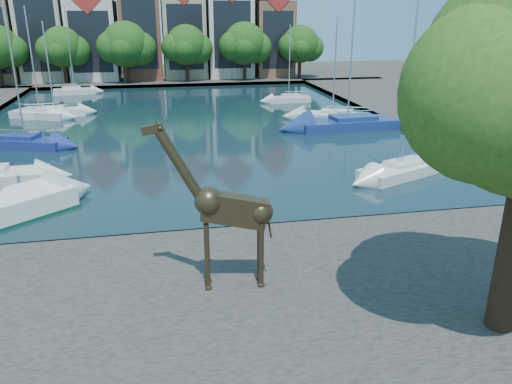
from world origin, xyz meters
TOP-DOWN VIEW (x-y plane):
  - ground at (0.00, 0.00)m, footprint 160.00×160.00m
  - water_basin at (0.00, 24.00)m, footprint 38.00×50.00m
  - near_quay at (0.00, -7.00)m, footprint 50.00×14.00m
  - far_quay at (0.00, 56.00)m, footprint 60.00×16.00m
  - right_quay at (25.00, 24.00)m, footprint 14.00×52.00m
  - townhouse_west_mid at (-17.00, 55.99)m, footprint 5.94×9.18m
  - townhouse_west_inner at (-10.50, 55.99)m, footprint 6.43×9.18m
  - townhouse_center at (-4.00, 55.99)m, footprint 5.44×9.18m
  - townhouse_east_inner at (2.00, 55.99)m, footprint 5.94×9.18m
  - townhouse_east_mid at (8.50, 55.99)m, footprint 6.43×9.18m
  - townhouse_east_end at (15.00, 55.99)m, footprint 5.44×9.18m
  - far_tree_west at (-13.91, 50.49)m, footprint 6.76×5.20m
  - far_tree_mid_west at (-5.89, 50.49)m, footprint 7.80×6.00m
  - far_tree_mid_east at (2.10, 50.49)m, footprint 7.02×5.40m
  - far_tree_east at (10.11, 50.49)m, footprint 7.54×5.80m
  - far_tree_far_east at (18.09, 50.49)m, footprint 6.76×5.20m
  - giraffe_statue at (-0.26, -4.99)m, footprint 4.04×0.85m
  - sailboat_left_b at (-12.00, 18.07)m, footprint 6.16×3.87m
  - sailboat_left_c at (-13.22, 29.44)m, footprint 5.69×3.90m
  - sailboat_left_d at (-12.00, 29.91)m, footprint 5.71×2.97m
  - sailboat_left_e at (-12.14, 44.00)m, footprint 4.97×2.27m
  - sailboat_right_a at (12.00, 6.46)m, footprint 6.08×4.20m
  - sailboat_right_b at (13.53, 19.53)m, footprint 8.76×3.59m
  - sailboat_right_c at (13.34, 22.79)m, footprint 6.84×4.67m
  - sailboat_right_d at (12.00, 33.47)m, footprint 4.72×1.80m

SIDE VIEW (x-z plane):
  - ground at x=0.00m, z-range 0.00..0.00m
  - water_basin at x=0.00m, z-range 0.00..0.08m
  - near_quay at x=0.00m, z-range 0.00..0.50m
  - far_quay at x=0.00m, z-range 0.00..0.50m
  - right_quay at x=25.00m, z-range 0.00..0.50m
  - sailboat_right_d at x=12.00m, z-range -3.52..4.66m
  - sailboat_right_a at x=12.00m, z-range -4.54..5.71m
  - sailboat_left_c at x=-13.22m, z-range -4.38..5.60m
  - sailboat_left_d at x=-12.00m, z-range -3.72..4.95m
  - sailboat_left_b at x=-12.00m, z-range -5.19..6.45m
  - sailboat_left_e at x=-12.14m, z-range -4.55..5.81m
  - sailboat_right_c at x=13.34m, z-range -3.97..5.23m
  - sailboat_right_b at x=13.53m, z-range -5.80..7.17m
  - giraffe_statue at x=-0.26m, z-range 0.45..6.22m
  - far_tree_west at x=-13.91m, z-range 1.40..8.76m
  - far_tree_far_east at x=18.09m, z-range 1.40..8.76m
  - far_tree_mid_east at x=2.10m, z-range 1.37..8.89m
  - far_tree_east at x=10.11m, z-range 1.32..9.16m
  - far_tree_mid_west at x=-5.89m, z-range 1.29..9.29m
  - townhouse_east_end at x=15.00m, z-range -0.11..14.32m
  - townhouse_west_inner at x=-10.50m, z-range -0.22..14.92m
  - townhouse_east_inner at x=2.00m, z-range -0.16..15.63m
  - townhouse_east_mid at x=8.50m, z-range -0.22..16.43m
  - townhouse_west_mid at x=-17.00m, z-range -0.16..16.63m
  - townhouse_center at x=-4.00m, z-range -0.10..16.83m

